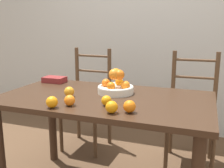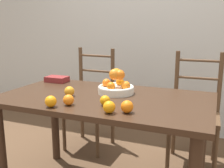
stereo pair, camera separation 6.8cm
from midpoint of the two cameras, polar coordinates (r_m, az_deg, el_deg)
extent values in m
cube|color=beige|center=(3.16, 7.60, 13.28)|extent=(8.00, 0.06, 2.60)
cube|color=#382316|center=(1.84, -2.79, -3.25)|extent=(1.47, 0.83, 0.03)
cylinder|color=#382316|center=(2.07, -24.13, -14.01)|extent=(0.07, 0.07, 0.74)
cylinder|color=#382316|center=(2.54, -13.62, -8.24)|extent=(0.07, 0.07, 0.74)
cylinder|color=#382316|center=(2.16, 17.71, -12.35)|extent=(0.07, 0.07, 0.74)
cylinder|color=silver|center=(1.91, -0.22, -1.36)|extent=(0.26, 0.26, 0.05)
torus|color=silver|center=(1.91, -0.22, -0.69)|extent=(0.26, 0.26, 0.02)
sphere|color=orange|center=(1.87, 1.89, -0.35)|extent=(0.07, 0.07, 0.07)
sphere|color=orange|center=(1.97, 0.60, 0.46)|extent=(0.06, 0.06, 0.06)
sphere|color=orange|center=(1.93, -2.33, 0.21)|extent=(0.06, 0.06, 0.06)
sphere|color=orange|center=(1.84, -1.28, -0.48)|extent=(0.06, 0.06, 0.06)
sphere|color=orange|center=(1.88, 0.57, 2.00)|extent=(0.08, 0.08, 0.08)
sphere|color=orange|center=(1.90, -0.19, 2.19)|extent=(0.08, 0.08, 0.08)
sphere|color=orange|center=(1.89, -0.54, 2.09)|extent=(0.08, 0.08, 0.08)
sphere|color=orange|center=(1.62, -14.13, -3.84)|extent=(0.07, 0.07, 0.07)
sphere|color=orange|center=(1.85, -10.35, -1.67)|extent=(0.07, 0.07, 0.07)
sphere|color=orange|center=(1.49, 2.53, -4.91)|extent=(0.07, 0.07, 0.07)
sphere|color=orange|center=(1.62, -2.43, -3.63)|extent=(0.06, 0.06, 0.06)
sphere|color=orange|center=(1.64, -10.39, -3.53)|extent=(0.07, 0.07, 0.07)
sphere|color=orange|center=(1.48, -1.40, -5.04)|extent=(0.07, 0.07, 0.07)
cylinder|color=#513823|center=(2.73, -11.75, -9.84)|extent=(0.04, 0.04, 0.45)
cylinder|color=#513823|center=(2.55, -4.48, -11.25)|extent=(0.04, 0.04, 0.45)
cylinder|color=#513823|center=(2.93, -8.12, -2.20)|extent=(0.04, 0.04, 1.03)
cylinder|color=#513823|center=(2.76, -1.27, -2.98)|extent=(0.04, 0.04, 1.03)
cube|color=#513823|center=(2.70, -6.50, -4.43)|extent=(0.43, 0.41, 0.04)
cylinder|color=#513823|center=(2.82, -4.84, -0.42)|extent=(0.38, 0.04, 0.02)
cylinder|color=#513823|center=(2.78, -4.90, 2.82)|extent=(0.38, 0.04, 0.02)
cylinder|color=#513823|center=(2.76, -4.96, 6.13)|extent=(0.38, 0.04, 0.02)
cylinder|color=#513823|center=(2.38, 10.90, -13.30)|extent=(0.04, 0.04, 0.45)
cylinder|color=#513823|center=(2.37, 20.32, -14.01)|extent=(0.04, 0.04, 0.45)
cylinder|color=#513823|center=(2.61, 12.23, -4.21)|extent=(0.04, 0.04, 1.03)
cylinder|color=#513823|center=(2.60, 20.59, -4.80)|extent=(0.04, 0.04, 1.03)
cube|color=#513823|center=(2.44, 16.16, -6.72)|extent=(0.43, 0.41, 0.04)
cylinder|color=#513823|center=(2.57, 16.56, -2.16)|extent=(0.38, 0.03, 0.02)
cylinder|color=#513823|center=(2.54, 16.78, 1.37)|extent=(0.38, 0.03, 0.02)
cylinder|color=#513823|center=(2.51, 17.01, 5.00)|extent=(0.38, 0.03, 0.02)
cube|color=maroon|center=(2.35, -13.23, 0.94)|extent=(0.19, 0.13, 0.05)
camera|label=1|loc=(0.03, -91.07, -0.24)|focal=42.00mm
camera|label=2|loc=(0.03, 88.93, 0.24)|focal=42.00mm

